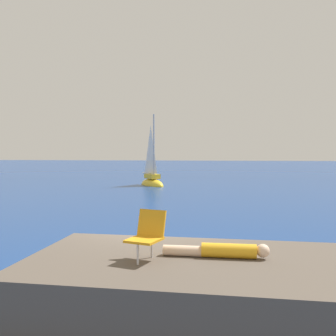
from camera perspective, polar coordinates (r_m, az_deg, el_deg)
ground_plane at (r=10.25m, az=-1.43°, el=-13.34°), size 160.00×160.00×0.00m
shore_ledge at (r=7.16m, az=4.10°, el=-16.27°), size 5.87×3.64×1.03m
boulder_seaward at (r=9.52m, az=19.36°, el=-14.78°), size 1.81×1.76×0.96m
boulder_inland at (r=9.29m, az=17.49°, el=-15.21°), size 1.21×1.39×0.81m
sailboat_near at (r=31.26m, az=-2.18°, el=-1.82°), size 2.58×3.12×5.82m
person_sunbather at (r=7.11m, az=7.23°, el=-11.13°), size 1.76×0.29×0.25m
beach_chair at (r=6.87m, az=-2.81°, el=-8.83°), size 0.65×0.72×0.80m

